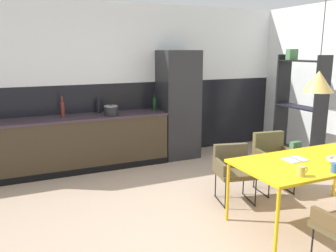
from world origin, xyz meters
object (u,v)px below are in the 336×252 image
object	(u,v)px
refrigerator_column	(178,105)
cooking_pot	(111,110)
bottle_oil_tall	(154,104)
mug_white_ceramic	(301,171)
mug_glass_clear	(336,168)
open_shelf_unit	(299,108)
armchair_far_side	(272,154)
bottle_spice_small	(63,109)
pendant_lamp_over_table_near	(318,81)
bottle_vinegar_dark	(99,107)
armchair_corner_seat	(234,165)
dining_table	(314,164)
open_book	(295,160)

from	to	relation	value
refrigerator_column	cooking_pot	size ratio (longest dim) A/B	8.45
bottle_oil_tall	mug_white_ceramic	bearing A→B (deg)	-86.10
mug_glass_clear	open_shelf_unit	size ratio (longest dim) A/B	0.07
armchair_far_side	mug_white_ceramic	xyz separation A→B (m)	(-0.74, -1.26, 0.27)
bottle_spice_small	pendant_lamp_over_table_near	world-z (taller)	pendant_lamp_over_table_near
mug_glass_clear	bottle_vinegar_dark	size ratio (longest dim) A/B	0.48
armchair_corner_seat	open_shelf_unit	size ratio (longest dim) A/B	0.37
dining_table	open_shelf_unit	bearing A→B (deg)	50.48
dining_table	open_book	xyz separation A→B (m)	(-0.19, 0.10, 0.05)
refrigerator_column	bottle_vinegar_dark	distance (m)	1.42
armchair_corner_seat	cooking_pot	size ratio (longest dim) A/B	3.16
dining_table	open_shelf_unit	world-z (taller)	open_shelf_unit
mug_white_ceramic	bottle_oil_tall	distance (m)	3.29
armchair_far_side	cooking_pot	size ratio (longest dim) A/B	3.53
mug_white_ceramic	cooking_pot	xyz separation A→B (m)	(-1.05, 3.13, 0.18)
mug_glass_clear	open_book	bearing A→B (deg)	99.52
mug_glass_clear	open_shelf_unit	world-z (taller)	open_shelf_unit
open_shelf_unit	dining_table	bearing A→B (deg)	-39.52
mug_glass_clear	open_shelf_unit	xyz separation A→B (m)	(1.46, 2.01, 0.20)
refrigerator_column	bottle_spice_small	world-z (taller)	refrigerator_column
refrigerator_column	dining_table	world-z (taller)	refrigerator_column
bottle_spice_small	open_shelf_unit	world-z (taller)	open_shelf_unit
refrigerator_column	armchair_far_side	distance (m)	2.09
armchair_corner_seat	pendant_lamp_over_table_near	xyz separation A→B (m)	(0.46, -0.83, 1.14)
refrigerator_column	bottle_oil_tall	world-z (taller)	refrigerator_column
dining_table	armchair_corner_seat	world-z (taller)	dining_table
open_book	mug_white_ceramic	bearing A→B (deg)	-127.74
dining_table	bottle_vinegar_dark	world-z (taller)	bottle_vinegar_dark
bottle_oil_tall	mug_glass_clear	bearing A→B (deg)	-79.45
mug_glass_clear	pendant_lamp_over_table_near	world-z (taller)	pendant_lamp_over_table_near
armchair_corner_seat	mug_glass_clear	size ratio (longest dim) A/B	5.57
bottle_spice_small	bottle_oil_tall	world-z (taller)	bottle_spice_small
refrigerator_column	cooking_pot	distance (m)	1.28
dining_table	open_shelf_unit	size ratio (longest dim) A/B	0.92
bottle_vinegar_dark	open_shelf_unit	xyz separation A→B (m)	(3.04, -1.47, -0.02)
armchair_corner_seat	mug_white_ceramic	xyz separation A→B (m)	(-0.05, -1.19, 0.31)
refrigerator_column	armchair_far_side	size ratio (longest dim) A/B	2.40
bottle_spice_small	mug_white_ceramic	bearing A→B (deg)	-61.34
bottle_spice_small	dining_table	bearing A→B (deg)	-52.18
armchair_corner_seat	mug_glass_clear	world-z (taller)	mug_glass_clear
dining_table	bottle_vinegar_dark	size ratio (longest dim) A/B	6.61
dining_table	pendant_lamp_over_table_near	distance (m)	0.92
open_book	mug_glass_clear	world-z (taller)	mug_glass_clear
mug_white_ceramic	pendant_lamp_over_table_near	distance (m)	1.03
armchair_far_side	open_shelf_unit	size ratio (longest dim) A/B	0.41
open_shelf_unit	mug_white_ceramic	bearing A→B (deg)	-43.61
dining_table	bottle_spice_small	xyz separation A→B (m)	(-2.31, 2.97, 0.33)
armchair_corner_seat	open_book	xyz separation A→B (m)	(0.27, -0.78, 0.27)
pendant_lamp_over_table_near	open_shelf_unit	bearing A→B (deg)	49.69
armchair_far_side	mug_white_ceramic	world-z (taller)	mug_white_ceramic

